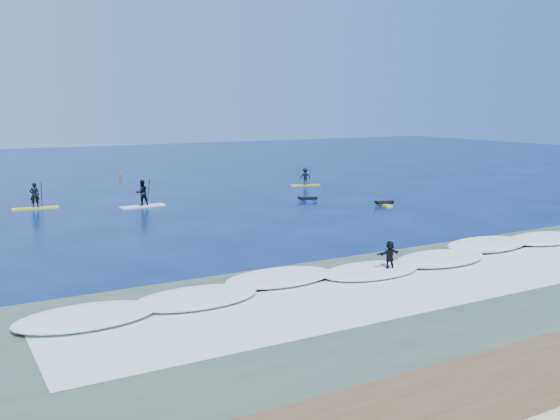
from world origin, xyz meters
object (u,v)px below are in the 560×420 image
sup_paddler_center (142,195)px  wave_surfer (390,257)px  marker_buoy (120,176)px  sup_paddler_left (35,199)px  prone_paddler_near (384,203)px  prone_paddler_far (307,199)px  sup_paddler_right (305,178)px

sup_paddler_center → wave_surfer: 23.04m
sup_paddler_center → marker_buoy: sup_paddler_center is taller
sup_paddler_left → prone_paddler_near: 24.60m
prone_paddler_near → prone_paddler_far: (-3.77, 4.36, 0.00)m
prone_paddler_far → wave_surfer: wave_surfer is taller
sup_paddler_center → prone_paddler_near: size_ratio=1.64×
sup_paddler_center → sup_paddler_right: (16.20, 4.13, -0.11)m
sup_paddler_center → wave_surfer: sup_paddler_center is taller
prone_paddler_near → sup_paddler_center: bearing=73.1°
sup_paddler_right → prone_paddler_far: 9.02m
prone_paddler_near → wave_surfer: wave_surfer is taller
prone_paddler_far → wave_surfer: 20.71m
wave_surfer → prone_paddler_far: bearing=69.6°
wave_surfer → sup_paddler_center: bearing=101.2°
prone_paddler_far → marker_buoy: bearing=40.0°
marker_buoy → sup_paddler_center: bearing=-100.5°
sup_paddler_right → wave_surfer: sup_paddler_right is taller
sup_paddler_left → prone_paddler_near: (22.13, -10.74, -0.53)m
sup_paddler_right → wave_surfer: 29.63m
sup_paddler_left → sup_paddler_right: (22.97, 1.35, 0.06)m
sup_paddler_left → sup_paddler_right: 23.01m
sup_paddler_center → prone_paddler_far: (11.59, -3.60, -0.69)m
prone_paddler_near → marker_buoy: marker_buoy is taller
sup_paddler_center → marker_buoy: 17.87m
sup_paddler_left → prone_paddler_far: sup_paddler_left is taller
wave_surfer → marker_buoy: 40.30m
prone_paddler_far → wave_surfer: (-7.88, -19.14, 0.63)m
sup_paddler_center → sup_paddler_right: 16.72m
sup_paddler_right → prone_paddler_near: (-0.84, -12.09, -0.59)m
prone_paddler_far → sup_paddler_left: bearing=89.4°
prone_paddler_near → sup_paddler_left: bearing=74.6°
prone_paddler_far → sup_paddler_center: bearing=91.3°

